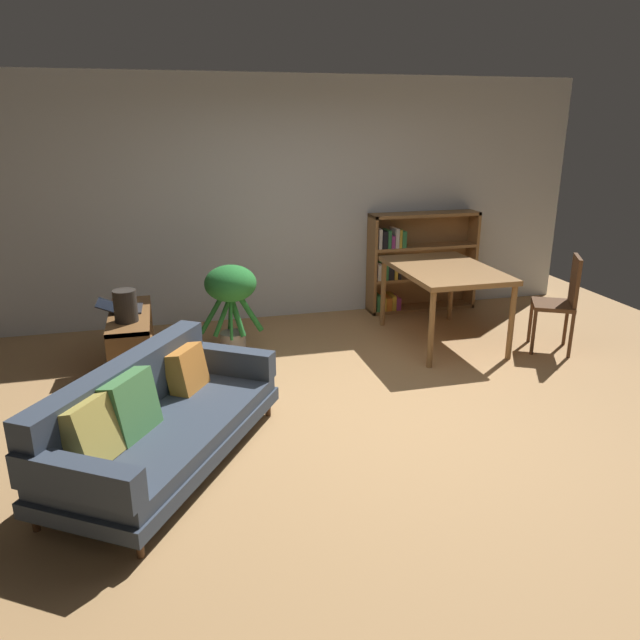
# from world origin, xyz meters

# --- Properties ---
(ground_plane) EXTENTS (8.16, 8.16, 0.00)m
(ground_plane) POSITION_xyz_m (0.00, 0.00, 0.00)
(ground_plane) COLOR tan
(back_wall_panel) EXTENTS (6.80, 0.10, 2.70)m
(back_wall_panel) POSITION_xyz_m (0.00, 2.70, 1.35)
(back_wall_panel) COLOR silver
(back_wall_panel) RESTS_ON ground_plane
(fabric_couch) EXTENTS (1.71, 2.02, 0.70)m
(fabric_couch) POSITION_xyz_m (-1.66, -0.34, 0.33)
(fabric_couch) COLOR #56351E
(fabric_couch) RESTS_ON ground_plane
(media_console) EXTENTS (0.36, 1.12, 0.56)m
(media_console) POSITION_xyz_m (-1.86, 1.37, 0.28)
(media_console) COLOR brown
(media_console) RESTS_ON ground_plane
(open_laptop) EXTENTS (0.40, 0.33, 0.10)m
(open_laptop) POSITION_xyz_m (-1.92, 1.48, 0.58)
(open_laptop) COLOR #333338
(open_laptop) RESTS_ON media_console
(desk_speaker) EXTENTS (0.20, 0.20, 0.28)m
(desk_speaker) POSITION_xyz_m (-1.87, 1.13, 0.70)
(desk_speaker) COLOR #2D2823
(desk_speaker) RESTS_ON media_console
(potted_floor_plant) EXTENTS (0.64, 0.51, 0.89)m
(potted_floor_plant) POSITION_xyz_m (-0.91, 1.60, 0.62)
(potted_floor_plant) COLOR #9E9389
(potted_floor_plant) RESTS_ON ground_plane
(dining_table) EXTENTS (0.93, 1.38, 0.79)m
(dining_table) POSITION_xyz_m (1.25, 1.38, 0.72)
(dining_table) COLOR olive
(dining_table) RESTS_ON ground_plane
(dining_chair_near) EXTENTS (0.53, 0.54, 0.97)m
(dining_chair_near) POSITION_xyz_m (2.26, 0.83, 0.54)
(dining_chair_near) COLOR #56351E
(dining_chair_near) RESTS_ON ground_plane
(bookshelf) EXTENTS (1.33, 0.29, 1.18)m
(bookshelf) POSITION_xyz_m (1.41, 2.53, 0.58)
(bookshelf) COLOR olive
(bookshelf) RESTS_ON ground_plane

